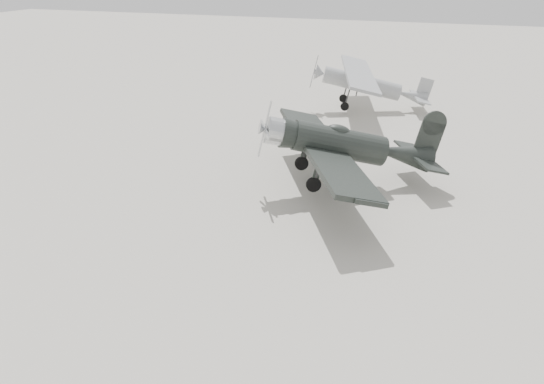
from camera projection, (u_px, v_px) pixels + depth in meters
The scene contains 3 objects.
ground at pixel (239, 264), 18.55m from camera, with size 160.00×160.00×0.00m, color #A49C92.
lowwing_monoplane at pixel (347, 145), 24.03m from camera, with size 9.19×11.36×3.82m.
highwing_monoplane at pixel (367, 81), 36.53m from camera, with size 8.26×11.53×3.26m.
Camera 1 is at (6.24, -14.72, 9.80)m, focal length 35.00 mm.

